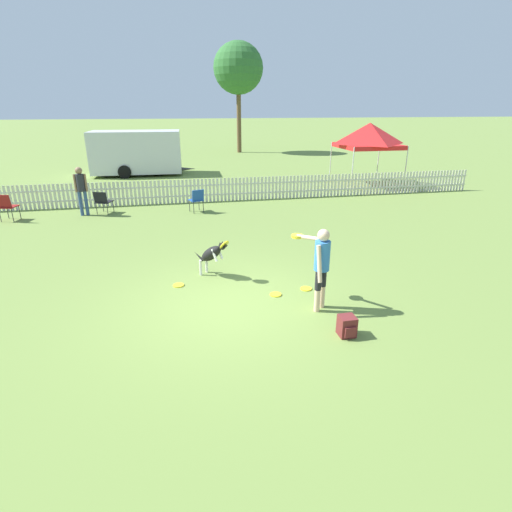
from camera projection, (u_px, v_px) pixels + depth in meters
The scene contains 15 objects.
ground_plane at pixel (228, 305), 7.72m from camera, with size 240.00×240.00×0.00m, color olive.
handler_person at pixel (320, 260), 7.25m from camera, with size 0.59×1.05×1.58m.
leaping_dog at pixel (212, 254), 8.82m from camera, with size 0.79×0.84×0.93m.
frisbee_near_handler at pixel (276, 294), 8.12m from camera, with size 0.23×0.23×0.02m.
frisbee_near_dog at pixel (306, 289), 8.38m from camera, with size 0.23×0.23×0.02m.
frisbee_midfield at pixel (179, 285), 8.54m from camera, with size 0.23×0.23×0.02m.
backpack_on_grass at pixel (347, 326), 6.64m from camera, with size 0.27×0.30×0.35m.
picket_fence at pixel (197, 191), 15.76m from camera, with size 24.18×0.04×0.92m.
folding_chair_blue_left at pixel (103, 200), 14.04m from camera, with size 0.64×0.65×0.81m.
folding_chair_center at pixel (6, 205), 13.12m from camera, with size 0.59×0.61×0.92m.
folding_chair_green_right at pixel (197, 199), 14.25m from camera, with size 0.57×0.59×0.84m.
canopy_tent_main at pixel (369, 136), 18.69m from camera, with size 2.65×2.65×2.87m.
spectator_standing at pixel (81, 186), 13.67m from camera, with size 0.42×0.27×1.67m.
equipment_trailer at pixel (137, 152), 21.84m from camera, with size 5.56×2.48×2.34m.
tree_left_grove at pixel (238, 69), 30.72m from camera, with size 3.85×3.85×8.25m.
Camera 1 is at (-0.87, -6.86, 3.62)m, focal length 28.00 mm.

